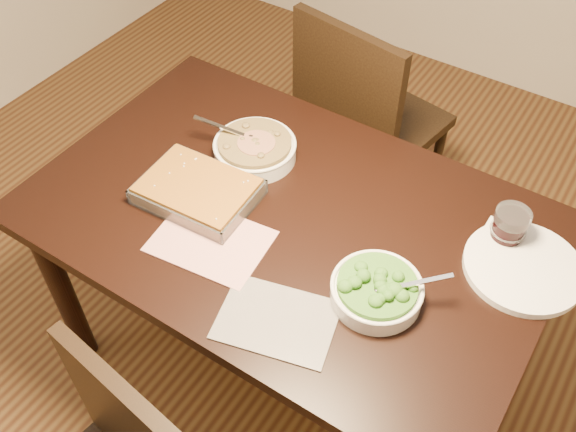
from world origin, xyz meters
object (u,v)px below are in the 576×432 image
object	(u,v)px
baking_dish	(198,191)
chair_far	(362,118)
dinner_plate	(523,267)
table	(287,237)
stew_bowl	(255,148)
broccoli_bowl	(377,290)
wine_tumbler	(510,226)

from	to	relation	value
baking_dish	chair_far	world-z (taller)	chair_far
dinner_plate	chair_far	size ratio (longest dim) A/B	0.31
table	stew_bowl	size ratio (longest dim) A/B	5.29
broccoli_bowl	chair_far	world-z (taller)	chair_far
broccoli_bowl	dinner_plate	distance (m)	0.39
table	chair_far	size ratio (longest dim) A/B	1.47
stew_bowl	wine_tumbler	bearing A→B (deg)	7.23
table	broccoli_bowl	size ratio (longest dim) A/B	6.03
stew_bowl	baking_dish	world-z (taller)	stew_bowl
stew_bowl	broccoli_bowl	world-z (taller)	stew_bowl
broccoli_bowl	wine_tumbler	bearing A→B (deg)	60.49
dinner_plate	chair_far	distance (m)	0.95
table	chair_far	world-z (taller)	chair_far
baking_dish	dinner_plate	distance (m)	0.88
stew_bowl	table	bearing A→B (deg)	-34.51
dinner_plate	stew_bowl	bearing A→B (deg)	-178.38
wine_tumbler	dinner_plate	xyz separation A→B (m)	(0.07, -0.07, -0.05)
table	stew_bowl	xyz separation A→B (m)	(-0.21, 0.14, 0.13)
dinner_plate	wine_tumbler	bearing A→B (deg)	136.15
wine_tumbler	chair_far	distance (m)	0.87
baking_dish	chair_far	bearing A→B (deg)	79.68
stew_bowl	baking_dish	bearing A→B (deg)	-98.54
table	chair_far	bearing A→B (deg)	101.07
stew_bowl	baking_dish	size ratio (longest dim) A/B	0.81
table	baking_dish	distance (m)	0.28
table	wine_tumbler	size ratio (longest dim) A/B	13.88
baking_dish	dinner_plate	xyz separation A→B (m)	(0.84, 0.25, -0.02)
baking_dish	table	bearing A→B (deg)	15.91
baking_dish	stew_bowl	bearing A→B (deg)	78.09
table	broccoli_bowl	world-z (taller)	broccoli_bowl
broccoli_bowl	wine_tumbler	size ratio (longest dim) A/B	2.30
stew_bowl	wine_tumbler	distance (m)	0.74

